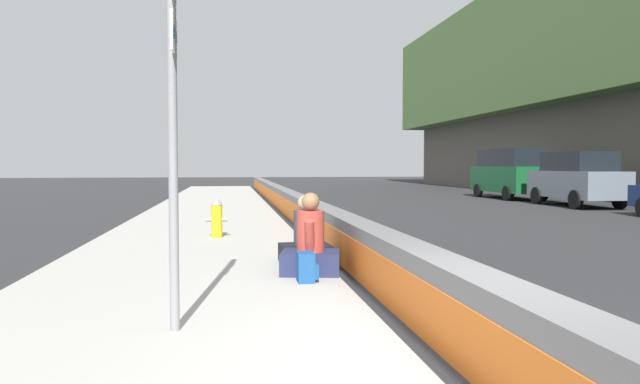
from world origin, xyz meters
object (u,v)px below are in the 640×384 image
Objects in this scene: fire_hydrant at (217,217)px; seated_person_middle at (305,241)px; parked_car_fourth at (577,178)px; parked_car_midline at (510,172)px; route_sign_post at (173,113)px; backpack at (306,268)px; seated_person_foreground at (310,248)px.

seated_person_middle is (-3.49, -1.49, -0.11)m from fire_hydrant.
parked_car_fourth reaches higher than fire_hydrant.
fire_hydrant is at bearing 135.79° from parked_car_midline.
route_sign_post reaches higher than parked_car_fourth.
fire_hydrant is 2.20× the size of backpack.
seated_person_foreground is at bearing 136.15° from parked_car_fourth.
route_sign_post is 4.37m from seated_person_middle.
seated_person_middle is (0.93, -0.05, -0.03)m from seated_person_foreground.
route_sign_post is 3.28× the size of seated_person_middle.
seated_person_middle is at bearing -156.88° from fire_hydrant.
fire_hydrant is 20.83m from parked_car_midline.
route_sign_post reaches higher than parked_car_midline.
seated_person_middle is 2.74× the size of backpack.
fire_hydrant is 5.21m from backpack.
fire_hydrant is at bearing 122.39° from parked_car_fourth.
parked_car_fourth is (9.25, -14.58, 0.60)m from fire_hydrant.
seated_person_middle is at bearing -6.94° from backpack.
fire_hydrant reaches higher than backpack.
seated_person_middle is at bearing -25.49° from route_sign_post.
parked_car_fourth reaches higher than seated_person_foreground.
fire_hydrant is (7.12, -0.24, -1.62)m from route_sign_post.
fire_hydrant is at bearing 23.12° from seated_person_middle.
route_sign_post is 26.54m from parked_car_midline.
fire_hydrant is at bearing 18.08° from seated_person_foreground.
seated_person_middle is 22.57m from parked_car_midline.
backpack is at bearing 173.06° from seated_person_middle.
seated_person_foreground is 2.95× the size of backpack.
route_sign_post reaches higher than fire_hydrant.
parked_car_fourth is (13.67, -13.13, 0.67)m from seated_person_foreground.
backpack is at bearing -36.53° from route_sign_post.
route_sign_post is 9.00× the size of backpack.
route_sign_post is at bearing 154.51° from seated_person_middle.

